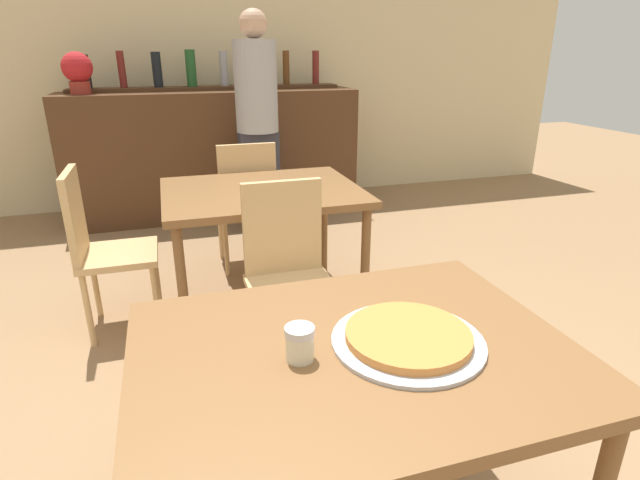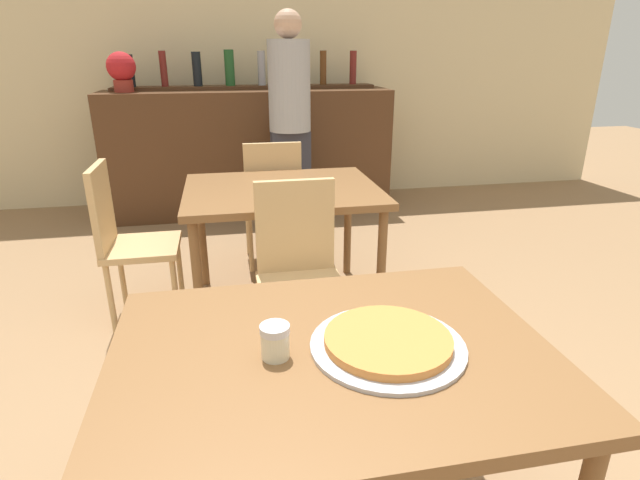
% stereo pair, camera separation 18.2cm
% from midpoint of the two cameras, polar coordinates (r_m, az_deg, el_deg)
% --- Properties ---
extents(wall_back, '(8.00, 0.05, 2.80)m').
position_cam_midpoint_polar(wall_back, '(5.23, -14.23, 19.50)').
color(wall_back, beige).
rests_on(wall_back, ground_plane).
extents(dining_table_near, '(1.18, 0.88, 0.72)m').
position_cam_midpoint_polar(dining_table_near, '(1.41, 0.05, -14.63)').
color(dining_table_near, brown).
rests_on(dining_table_near, ground_plane).
extents(dining_table_far, '(1.09, 0.87, 0.74)m').
position_cam_midpoint_polar(dining_table_far, '(2.87, -8.41, 4.29)').
color(dining_table_far, brown).
rests_on(dining_table_far, ground_plane).
extents(bar_counter, '(2.60, 0.56, 1.14)m').
position_cam_midpoint_polar(bar_counter, '(4.81, -12.95, 9.51)').
color(bar_counter, '#4C2D19').
rests_on(bar_counter, ground_plane).
extents(bar_back_shelf, '(2.39, 0.24, 0.34)m').
position_cam_midpoint_polar(bar_back_shelf, '(4.87, -14.09, 17.31)').
color(bar_back_shelf, '#4C2D19').
rests_on(bar_back_shelf, bar_counter).
extents(chair_far_side_front, '(0.40, 0.40, 0.91)m').
position_cam_midpoint_polar(chair_far_side_front, '(2.36, -5.87, -3.06)').
color(chair_far_side_front, tan).
rests_on(chair_far_side_front, ground_plane).
extents(chair_far_side_back, '(0.40, 0.40, 0.91)m').
position_cam_midpoint_polar(chair_far_side_back, '(3.49, -9.89, 4.69)').
color(chair_far_side_back, tan).
rests_on(chair_far_side_back, ground_plane).
extents(chair_far_side_left, '(0.40, 0.40, 0.91)m').
position_cam_midpoint_polar(chair_far_side_left, '(2.93, -25.49, -0.25)').
color(chair_far_side_left, tan).
rests_on(chair_far_side_left, ground_plane).
extents(pizza_tray, '(0.42, 0.42, 0.04)m').
position_cam_midpoint_polar(pizza_tray, '(1.39, 6.28, -11.15)').
color(pizza_tray, '#B7B7BC').
rests_on(pizza_tray, dining_table_near).
extents(cheese_shaker, '(0.08, 0.08, 0.09)m').
position_cam_midpoint_polar(cheese_shaker, '(1.31, -6.40, -11.73)').
color(cheese_shaker, beige).
rests_on(cheese_shaker, dining_table_near).
extents(person_standing, '(0.34, 0.34, 1.77)m').
position_cam_midpoint_polar(person_standing, '(4.21, -8.46, 13.75)').
color(person_standing, '#2D2D38').
rests_on(person_standing, ground_plane).
extents(potted_plant, '(0.24, 0.24, 0.33)m').
position_cam_midpoint_polar(potted_plant, '(4.72, -27.04, 16.88)').
color(potted_plant, maroon).
rests_on(potted_plant, bar_counter).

